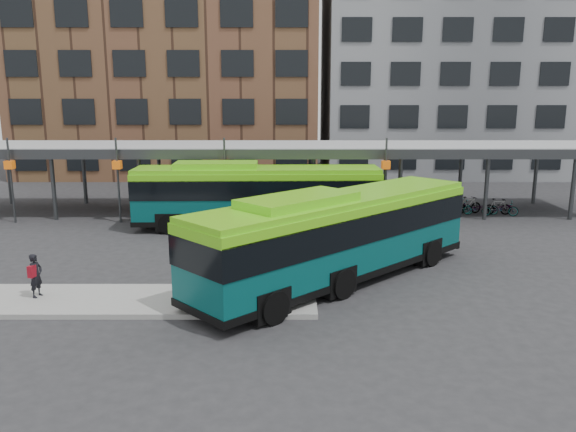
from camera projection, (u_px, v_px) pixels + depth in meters
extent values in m
plane|color=#28282B|center=(275.00, 276.00, 22.47)|extent=(120.00, 120.00, 0.00)
cube|color=gray|center=(115.00, 301.00, 19.52)|extent=(14.00, 3.00, 0.18)
cube|color=#999B9E|center=(279.00, 147.00, 34.35)|extent=(40.00, 6.00, 0.35)
cube|color=#383A3D|center=(278.00, 154.00, 31.44)|extent=(40.00, 0.15, 0.55)
cylinder|color=#383A3D|center=(9.00, 175.00, 37.22)|extent=(0.24, 0.24, 3.80)
cylinder|color=#383A3D|center=(54.00, 187.00, 32.34)|extent=(0.24, 0.24, 3.80)
cylinder|color=#383A3D|center=(84.00, 175.00, 37.22)|extent=(0.24, 0.24, 3.80)
cylinder|color=#383A3D|center=(140.00, 187.00, 32.34)|extent=(0.24, 0.24, 3.80)
cylinder|color=#383A3D|center=(160.00, 175.00, 37.23)|extent=(0.24, 0.24, 3.80)
cylinder|color=#383A3D|center=(227.00, 187.00, 32.34)|extent=(0.24, 0.24, 3.80)
cylinder|color=#383A3D|center=(235.00, 175.00, 37.23)|extent=(0.24, 0.24, 3.80)
cylinder|color=#383A3D|center=(313.00, 187.00, 32.34)|extent=(0.24, 0.24, 3.80)
cylinder|color=#383A3D|center=(310.00, 175.00, 37.23)|extent=(0.24, 0.24, 3.80)
cylinder|color=#383A3D|center=(400.00, 187.00, 32.35)|extent=(0.24, 0.24, 3.80)
cylinder|color=#383A3D|center=(385.00, 175.00, 37.23)|extent=(0.24, 0.24, 3.80)
cylinder|color=#383A3D|center=(486.00, 187.00, 32.35)|extent=(0.24, 0.24, 3.80)
cylinder|color=#383A3D|center=(460.00, 175.00, 37.24)|extent=(0.24, 0.24, 3.80)
cylinder|color=#383A3D|center=(573.00, 187.00, 32.35)|extent=(0.24, 0.24, 3.80)
cylinder|color=#383A3D|center=(536.00, 175.00, 37.24)|extent=(0.24, 0.24, 3.80)
cylinder|color=#383A3D|center=(11.00, 181.00, 31.45)|extent=(0.12, 0.12, 4.80)
cube|color=#C9530B|center=(10.00, 165.00, 31.26)|extent=(0.45, 0.45, 0.45)
cylinder|color=#383A3D|center=(118.00, 181.00, 31.45)|extent=(0.12, 0.12, 4.80)
cube|color=#C9530B|center=(117.00, 165.00, 31.26)|extent=(0.45, 0.45, 0.45)
cylinder|color=#383A3D|center=(225.00, 181.00, 31.45)|extent=(0.12, 0.12, 4.80)
cube|color=#C9530B|center=(225.00, 165.00, 31.26)|extent=(0.45, 0.45, 0.45)
cylinder|color=#383A3D|center=(385.00, 181.00, 31.46)|extent=(0.12, 0.12, 4.80)
cube|color=#C9530B|center=(386.00, 165.00, 31.27)|extent=(0.45, 0.45, 0.45)
cube|color=brown|center=(173.00, 52.00, 51.45)|extent=(26.00, 14.00, 22.00)
cube|color=slate|center=(455.00, 63.00, 51.67)|extent=(24.00, 14.00, 20.00)
cube|color=#064A4B|center=(339.00, 237.00, 21.46)|extent=(11.44, 11.10, 2.75)
cube|color=black|center=(339.00, 223.00, 21.34)|extent=(11.53, 11.18, 1.04)
cube|color=#69D215|center=(340.00, 199.00, 21.15)|extent=(11.37, 11.02, 0.22)
cube|color=#69D215|center=(299.00, 201.00, 19.61)|extent=(4.55, 4.47, 0.38)
cube|color=black|center=(339.00, 269.00, 21.72)|extent=(11.54, 11.19, 0.26)
cylinder|color=black|center=(431.00, 253.00, 23.73)|extent=(1.02, 1.00, 1.10)
cylinder|color=black|center=(380.00, 241.00, 25.63)|extent=(1.02, 1.00, 1.10)
cylinder|color=black|center=(342.00, 284.00, 19.87)|extent=(1.02, 1.00, 1.10)
cylinder|color=black|center=(290.00, 267.00, 21.77)|extent=(1.02, 1.00, 1.10)
cylinder|color=black|center=(274.00, 307.00, 17.64)|extent=(1.02, 1.00, 1.10)
cylinder|color=black|center=(222.00, 287.00, 19.54)|extent=(1.02, 1.00, 1.10)
cube|color=#064A4B|center=(257.00, 197.00, 30.30)|extent=(13.11, 3.01, 2.72)
cube|color=black|center=(257.00, 187.00, 30.18)|extent=(13.16, 3.08, 1.03)
cube|color=#69D215|center=(257.00, 170.00, 29.99)|extent=(13.11, 2.90, 0.22)
cube|color=#69D215|center=(216.00, 166.00, 29.89)|extent=(4.39, 2.06, 0.38)
cube|color=black|center=(258.00, 219.00, 30.55)|extent=(13.17, 3.08, 0.26)
cylinder|color=black|center=(340.00, 223.00, 29.35)|extent=(1.09, 0.35, 1.09)
cylinder|color=black|center=(335.00, 213.00, 31.94)|extent=(1.09, 0.35, 1.09)
cylinder|color=black|center=(232.00, 224.00, 29.22)|extent=(1.09, 0.35, 1.09)
cylinder|color=black|center=(235.00, 213.00, 31.81)|extent=(1.09, 0.35, 1.09)
cylinder|color=black|center=(169.00, 224.00, 29.15)|extent=(1.09, 0.35, 1.09)
cylinder|color=black|center=(178.00, 214.00, 31.74)|extent=(1.09, 0.35, 1.09)
imported|color=black|center=(36.00, 275.00, 19.50)|extent=(0.49, 0.64, 1.54)
cube|color=maroon|center=(32.00, 271.00, 19.28)|extent=(0.23, 0.32, 0.41)
imported|color=slate|center=(458.00, 207.00, 34.12)|extent=(1.82, 0.88, 0.92)
imported|color=slate|center=(468.00, 205.00, 34.20)|extent=(1.86, 1.01, 1.08)
imported|color=slate|center=(477.00, 208.00, 33.84)|extent=(1.69, 0.94, 0.84)
imported|color=slate|center=(498.00, 207.00, 33.90)|extent=(1.69, 0.54, 1.01)
imported|color=slate|center=(503.00, 208.00, 33.74)|extent=(1.83, 1.14, 0.91)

